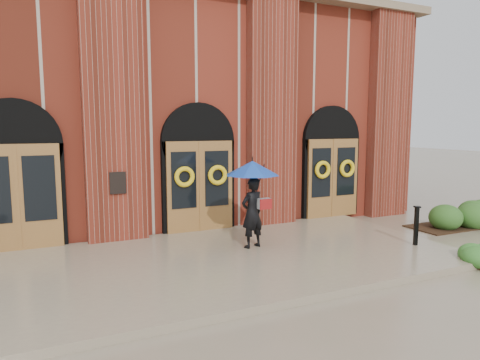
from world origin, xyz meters
TOP-DOWN VIEW (x-y plane):
  - ground at (0.00, 0.00)m, footprint 90.00×90.00m
  - landing at (0.00, 0.15)m, footprint 10.00×5.30m
  - church_building at (0.00, 8.78)m, footprint 16.20×12.53m
  - man_with_umbrella at (0.57, 0.60)m, footprint 1.59×1.59m
  - metal_post at (4.30, -0.92)m, footprint 0.16×0.16m
  - hedge_wall_right at (7.50, 0.50)m, footprint 2.78×1.11m
  - hedge_front_right at (5.10, -2.00)m, footprint 1.24×1.06m

SIDE VIEW (x-z plane):
  - ground at x=0.00m, z-range 0.00..0.00m
  - landing at x=0.00m, z-range 0.00..0.15m
  - hedge_front_right at x=5.10m, z-range 0.00..0.44m
  - hedge_wall_right at x=7.50m, z-range 0.00..0.71m
  - metal_post at x=4.30m, z-range 0.17..1.15m
  - man_with_umbrella at x=0.57m, z-range 0.57..2.66m
  - church_building at x=0.00m, z-range 0.00..7.00m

